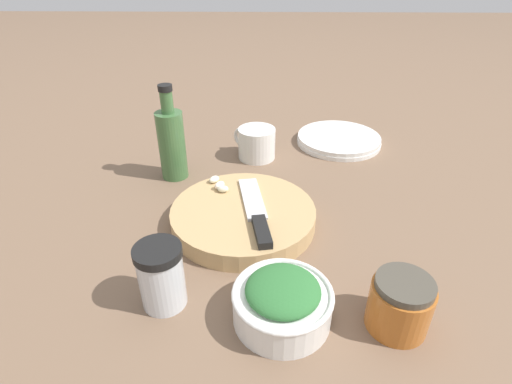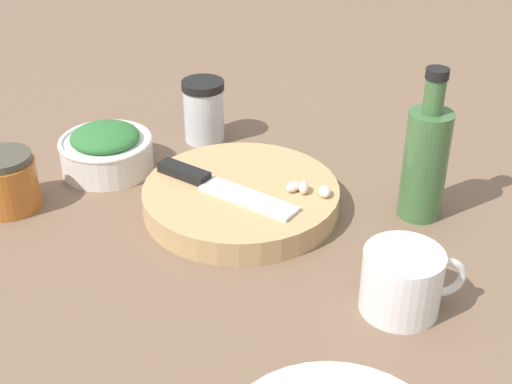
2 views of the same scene
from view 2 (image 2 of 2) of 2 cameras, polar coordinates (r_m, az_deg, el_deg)
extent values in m
plane|color=brown|center=(0.85, 0.39, -4.62)|extent=(5.00, 5.00, 0.00)
cylinder|color=tan|center=(0.91, -1.21, -0.49)|extent=(0.25, 0.25, 0.03)
cube|color=black|center=(0.93, -5.78, 1.60)|extent=(0.08, 0.03, 0.01)
cube|color=silver|center=(0.88, -0.61, -0.52)|extent=(0.14, 0.06, 0.01)
ellipsoid|color=white|center=(0.89, 3.81, 0.39)|extent=(0.02, 0.02, 0.02)
ellipsoid|color=#F2ECCD|center=(0.89, 5.50, 0.05)|extent=(0.03, 0.03, 0.01)
ellipsoid|color=silver|center=(0.89, 2.98, 0.42)|extent=(0.01, 0.02, 0.01)
cylinder|color=silver|center=(1.02, -11.82, 2.89)|extent=(0.13, 0.13, 0.05)
torus|color=silver|center=(1.01, -11.96, 4.02)|extent=(0.13, 0.13, 0.01)
ellipsoid|color=#2D6B33|center=(1.01, -12.00, 4.34)|extent=(0.10, 0.10, 0.03)
cylinder|color=silver|center=(1.08, -4.18, 6.20)|extent=(0.06, 0.06, 0.08)
cylinder|color=black|center=(1.06, -4.28, 8.52)|extent=(0.06, 0.06, 0.01)
cylinder|color=silver|center=(0.76, 11.55, -7.02)|extent=(0.08, 0.08, 0.07)
torus|color=silver|center=(0.77, 14.78, -6.62)|extent=(0.04, 0.04, 0.05)
cylinder|color=#B26023|center=(0.96, -19.27, 0.55)|extent=(0.08, 0.08, 0.07)
cylinder|color=#474238|center=(0.95, -19.65, 2.52)|extent=(0.07, 0.07, 0.01)
cylinder|color=#3D6638|center=(0.90, 13.35, 2.11)|extent=(0.05, 0.05, 0.14)
cylinder|color=#3D6638|center=(0.86, 14.08, 7.48)|extent=(0.02, 0.02, 0.04)
cylinder|color=black|center=(0.85, 14.32, 9.17)|extent=(0.03, 0.03, 0.01)
camera|label=1|loc=(1.24, -23.40, 25.44)|focal=28.00mm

